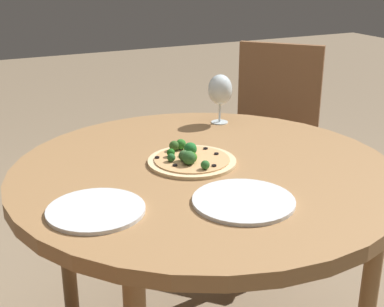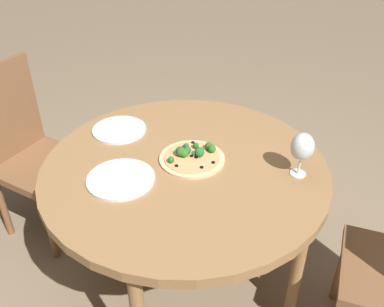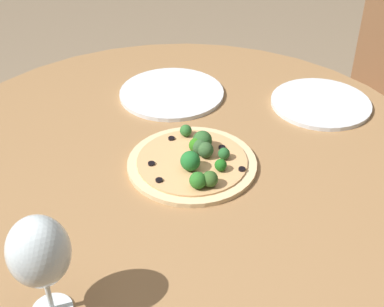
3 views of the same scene
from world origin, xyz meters
name	(u,v)px [view 3 (image 3 of 3)]	position (x,y,z in m)	size (l,w,h in m)	color
dining_table	(180,178)	(0.00, 0.00, 0.65)	(1.12, 1.12, 0.71)	olive
pizza	(194,161)	(-0.02, 0.04, 0.73)	(0.26, 0.26, 0.05)	#DBBC89
wine_glass	(39,253)	(0.25, 0.36, 0.83)	(0.09, 0.09, 0.18)	silver
plate_near	(172,93)	(-0.02, -0.25, 0.72)	(0.26, 0.26, 0.01)	silver
plate_far	(321,103)	(-0.36, -0.14, 0.72)	(0.24, 0.24, 0.01)	silver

